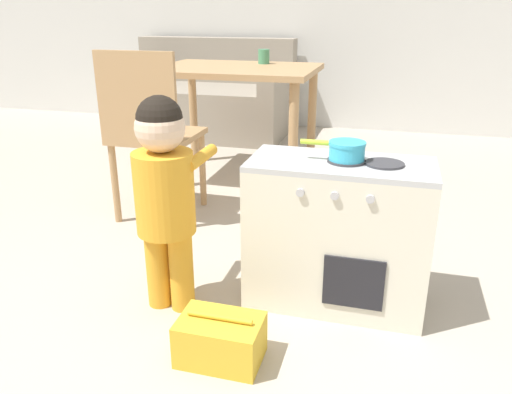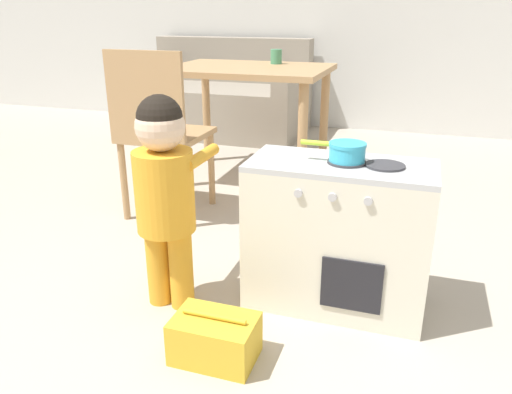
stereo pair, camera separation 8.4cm
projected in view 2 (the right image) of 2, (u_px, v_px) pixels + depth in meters
name	position (u px, v px, depth m)	size (l,w,h in m)	color
play_kitchen	(337.00, 236.00, 1.85)	(0.66, 0.33, 0.57)	silver
toy_pot	(347.00, 150.00, 1.73)	(0.23, 0.13, 0.07)	#38B2D6
child_figure	(165.00, 183.00, 1.77)	(0.24, 0.34, 0.80)	gold
toy_basket	(215.00, 338.00, 1.61)	(0.27, 0.18, 0.17)	gold
dining_table	(248.00, 84.00, 3.13)	(0.99, 0.76, 0.73)	tan
dining_chair_near	(160.00, 130.00, 2.58)	(0.41, 0.41, 0.89)	tan
couch	(222.00, 99.00, 4.58)	(1.51, 0.91, 0.82)	gray
cup_on_table	(276.00, 57.00, 3.22)	(0.07, 0.07, 0.09)	#478E66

